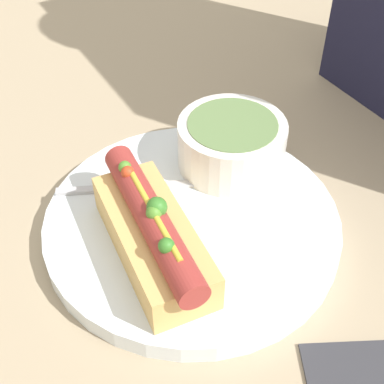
% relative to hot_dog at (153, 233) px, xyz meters
% --- Properties ---
extents(ground_plane, '(4.00, 4.00, 0.00)m').
position_rel_hot_dog_xyz_m(ground_plane, '(-0.02, 0.05, -0.05)').
color(ground_plane, tan).
extents(dinner_plate, '(0.28, 0.28, 0.02)m').
position_rel_hot_dog_xyz_m(dinner_plate, '(-0.02, 0.05, -0.04)').
color(dinner_plate, white).
rests_on(dinner_plate, ground_plane).
extents(hot_dog, '(0.18, 0.08, 0.07)m').
position_rel_hot_dog_xyz_m(hot_dog, '(0.00, 0.00, 0.00)').
color(hot_dog, '#DBAD60').
rests_on(hot_dog, dinner_plate).
extents(soup_bowl, '(0.11, 0.11, 0.05)m').
position_rel_hot_dog_xyz_m(soup_bowl, '(-0.07, 0.13, 0.00)').
color(soup_bowl, silver).
rests_on(soup_bowl, dinner_plate).
extents(spoon, '(0.09, 0.17, 0.01)m').
position_rel_hot_dog_xyz_m(spoon, '(-0.07, 0.06, -0.02)').
color(spoon, '#B7B7BC').
rests_on(spoon, dinner_plate).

